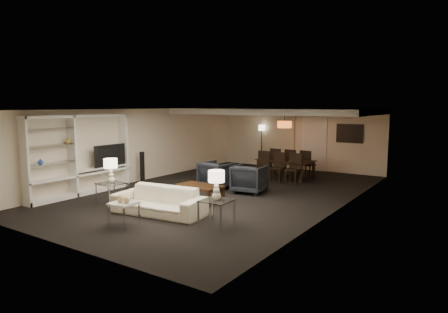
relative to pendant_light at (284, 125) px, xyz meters
name	(u,v)px	position (x,y,z in m)	size (l,w,h in m)	color
floor	(224,193)	(-0.30, -3.50, -1.92)	(11.00, 11.00, 0.00)	black
ceiling	(224,109)	(-0.30, -3.50, 0.58)	(7.00, 11.00, 0.02)	silver
wall_back	(299,139)	(-0.30, 2.00, -0.67)	(7.00, 0.02, 2.50)	beige
wall_front	(58,180)	(-0.30, -9.00, -0.67)	(7.00, 0.02, 2.50)	beige
wall_left	(140,145)	(-3.80, -3.50, -0.67)	(0.02, 11.00, 2.50)	beige
wall_right	(340,161)	(3.20, -3.50, -0.67)	(0.02, 11.00, 2.50)	beige
ceiling_soffit	(277,111)	(-0.30, 0.00, 0.48)	(7.00, 4.00, 0.20)	silver
curtains	(278,139)	(-1.20, 1.92, -0.72)	(1.50, 0.12, 2.40)	beige
door	(314,144)	(0.40, 1.97, -0.87)	(0.90, 0.05, 2.10)	silver
painting	(350,133)	(1.80, 1.96, -0.37)	(0.95, 0.04, 0.65)	#142D38
media_unit	(80,155)	(-3.61, -6.10, -0.74)	(0.38, 3.40, 2.35)	white
pendant_light	(284,125)	(0.00, 0.00, 0.00)	(0.52, 0.52, 0.24)	#D8591E
sofa	(159,201)	(-0.26, -6.38, -1.59)	(2.28, 0.89, 0.67)	beige
coffee_table	(199,193)	(-0.26, -4.78, -1.70)	(1.25, 0.73, 0.45)	#311D0D
armchair_left	(217,175)	(-0.86, -3.08, -1.50)	(0.91, 0.93, 0.85)	black
armchair_right	(249,179)	(0.34, -3.08, -1.50)	(0.91, 0.93, 0.85)	black
side_table_left	(112,194)	(-1.96, -6.38, -1.63)	(0.63, 0.63, 0.59)	silver
side_table_right	(216,213)	(1.44, -6.38, -1.63)	(0.63, 0.63, 0.59)	white
table_lamp_left	(111,171)	(-1.96, -6.38, -1.01)	(0.36, 0.36, 0.65)	#EEE7C9
table_lamp_right	(216,185)	(1.44, -6.38, -1.01)	(0.36, 0.36, 0.65)	#EEEAC9
marble_table	(124,214)	(-0.26, -7.48, -1.66)	(0.52, 0.52, 0.52)	silver
gold_gourd_a	(120,198)	(-0.36, -7.48, -1.31)	(0.17, 0.17, 0.17)	#DDB475
gold_gourd_b	(127,200)	(-0.16, -7.48, -1.32)	(0.15, 0.15, 0.15)	tan
television	(108,155)	(-3.58, -5.12, -0.84)	(0.15, 1.16, 0.67)	black
vase_blue	(40,161)	(-3.61, -7.33, -0.78)	(0.15, 0.15, 0.16)	#2648A6
vase_amber	(68,140)	(-3.61, -6.47, -0.28)	(0.15, 0.15, 0.16)	gold
floor_speaker	(142,167)	(-3.50, -3.74, -1.39)	(0.11, 0.11, 1.05)	black
dining_table	(285,169)	(0.24, -0.40, -1.58)	(1.93, 1.08, 0.68)	black
chair_nl	(261,166)	(-0.36, -1.05, -1.42)	(0.47, 0.47, 1.01)	black
chair_nm	(277,167)	(0.24, -1.05, -1.42)	(0.47, 0.47, 1.01)	black
chair_nr	(293,169)	(0.84, -1.05, -1.42)	(0.47, 0.47, 1.01)	black
chair_fl	(278,161)	(-0.36, 0.25, -1.42)	(0.47, 0.47, 1.01)	black
chair_fm	(293,163)	(0.24, 0.25, -1.42)	(0.47, 0.47, 1.01)	black
chair_fr	(308,164)	(0.84, 0.25, -1.42)	(0.47, 0.47, 1.01)	black
floor_lamp	(261,146)	(-1.86, 1.70, -1.03)	(0.26, 0.26, 1.79)	black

